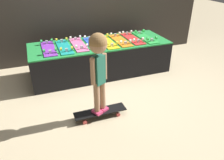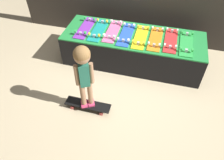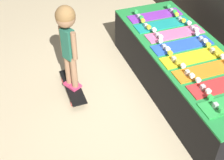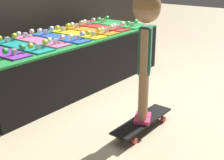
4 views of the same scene
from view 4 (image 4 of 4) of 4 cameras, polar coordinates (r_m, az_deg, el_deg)
ground_plane at (r=3.39m, az=-1.80°, el=-2.37°), size 16.00×16.00×0.00m
display_rack at (r=3.61m, az=-7.80°, el=3.59°), size 2.41×0.86×0.56m
skateboard_teal_on_rack at (r=3.14m, az=-16.09°, el=6.12°), size 0.20×0.72×0.09m
skateboard_pink_on_rack at (r=3.31m, az=-12.98°, el=7.10°), size 0.20×0.72×0.09m
skateboard_blue_on_rack at (r=3.44m, az=-9.34°, el=7.82°), size 0.20×0.72×0.09m
skateboard_yellow_on_rack at (r=3.60m, az=-6.29°, el=8.51°), size 0.20×0.72×0.09m
skateboard_orange_on_rack at (r=3.79m, az=-3.81°, el=9.16°), size 0.20×0.72×0.09m
skateboard_red_on_rack at (r=3.99m, az=-1.62°, el=9.74°), size 0.20×0.72×0.09m
skateboard_green_on_rack at (r=4.16m, az=0.91°, el=10.18°), size 0.20×0.72×0.09m
skateboard_on_floor at (r=2.64m, az=5.58°, el=-7.61°), size 0.68×0.17×0.09m
child at (r=2.38m, az=6.18°, el=8.48°), size 0.23×0.21×1.04m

